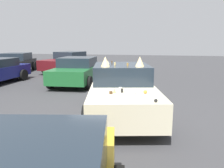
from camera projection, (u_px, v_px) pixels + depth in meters
ground_plane at (122, 113)px, 6.75m from camera, size 60.00×60.00×0.00m
art_car_decorated at (122, 89)px, 6.67m from camera, size 4.86×2.76×1.75m
parked_sedan_near_left at (69, 62)px, 15.89m from camera, size 4.67×2.80×1.45m
parked_sedan_behind_right at (16, 63)px, 15.62m from camera, size 4.25×2.67×1.37m
parked_sedan_far_right at (77, 71)px, 11.30m from camera, size 4.11×2.26×1.37m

